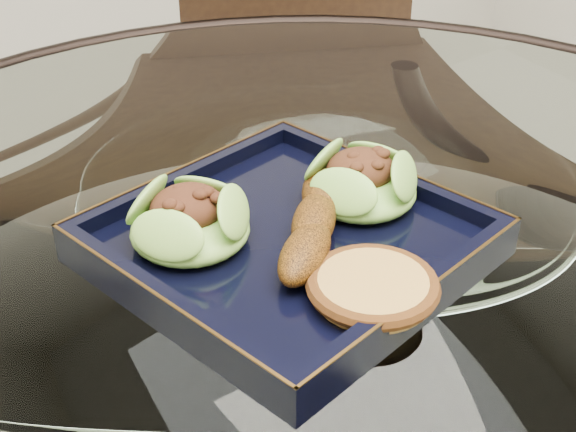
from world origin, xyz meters
name	(u,v)px	position (x,y,z in m)	size (l,w,h in m)	color
dining_table	(323,357)	(0.00, 0.00, 0.60)	(1.13, 1.13, 0.77)	white
dining_chair	(306,196)	(0.23, 0.45, 0.49)	(0.48, 0.48, 0.87)	black
navy_plate	(288,247)	(-0.06, -0.03, 0.77)	(0.27, 0.27, 0.02)	black
lettuce_wrap_left	(190,224)	(-0.13, 0.00, 0.80)	(0.10, 0.10, 0.03)	#5C962B
lettuce_wrap_right	(361,185)	(0.02, -0.02, 0.80)	(0.10, 0.10, 0.03)	#61A42F
roasted_plantain	(314,222)	(-0.04, -0.05, 0.80)	(0.16, 0.03, 0.03)	#6C3B0B
crumb_patty	(373,288)	(-0.04, -0.13, 0.79)	(0.09, 0.09, 0.02)	gold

